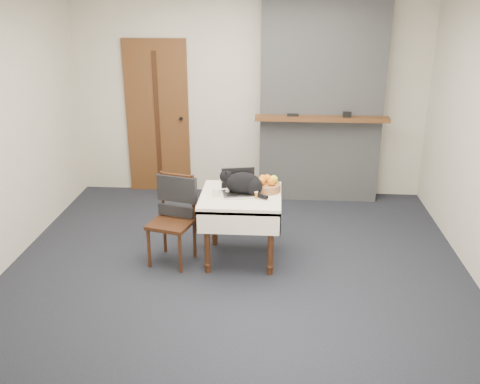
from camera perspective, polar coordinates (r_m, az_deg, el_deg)
The scene contains 12 objects.
ground at distance 5.45m, azimuth -0.23°, elevation -7.22°, with size 4.50×4.50×0.00m, color black.
room_shell at distance 5.34m, azimuth 0.12°, elevation 12.19°, with size 4.52×4.01×2.61m.
door at distance 7.13m, azimuth -8.79°, elevation 7.87°, with size 0.82×0.10×2.00m.
chimney at distance 6.79m, azimuth 8.65°, elevation 9.81°, with size 1.62×0.48×2.60m.
side_table at distance 5.23m, azimuth 0.10°, elevation -1.40°, with size 0.78×0.78×0.70m.
laptop at distance 5.20m, azimuth -0.11°, elevation 0.51°, with size 0.38×0.34×0.24m.
cat at distance 5.16m, azimuth 0.41°, elevation 0.92°, with size 0.49×0.30×0.25m.
cream_jar at distance 5.13m, azimuth -2.51°, elevation -0.03°, with size 0.07×0.07×0.08m, color silver.
pill_bottle at distance 5.08m, azimuth 1.75°, elevation -0.28°, with size 0.03×0.03×0.07m.
fruit_basket at distance 5.26m, azimuth 2.91°, elevation 0.76°, with size 0.27×0.27×0.15m.
desk_clutter at distance 5.24m, azimuth 2.45°, elevation 0.00°, with size 0.13×0.02×0.01m, color black.
chair at distance 5.29m, azimuth -6.99°, elevation -1.55°, with size 0.49×0.48×0.89m.
Camera 1 is at (0.36, -4.80, 2.56)m, focal length 40.00 mm.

